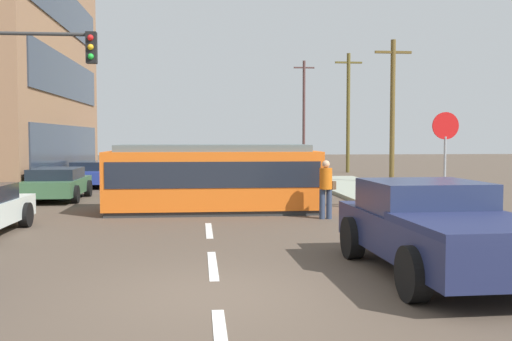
{
  "coord_description": "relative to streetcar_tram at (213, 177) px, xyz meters",
  "views": [
    {
      "loc": [
        -0.24,
        -8.54,
        2.31
      ],
      "look_at": [
        1.39,
        8.19,
        1.37
      ],
      "focal_mm": 41.22,
      "sensor_mm": 36.0,
      "label": 1
    }
  ],
  "objects": [
    {
      "name": "ground_plane",
      "position": [
        -0.2,
        0.29,
        -1.08
      ],
      "size": [
        120.0,
        120.0,
        0.0
      ],
      "primitive_type": "plane",
      "color": "brown"
    },
    {
      "name": "pickup_truck_parked",
      "position": [
        3.51,
        -8.8,
        -0.28
      ],
      "size": [
        2.38,
        5.05,
        1.55
      ],
      "color": "#1F264C",
      "rests_on": "ground"
    },
    {
      "name": "lane_stripe_2",
      "position": [
        -0.2,
        -3.71,
        -1.08
      ],
      "size": [
        0.16,
        2.4,
        0.01
      ],
      "primitive_type": "cube",
      "color": "silver",
      "rests_on": "ground"
    },
    {
      "name": "utility_pole_mid",
      "position": [
        8.91,
        9.49,
        2.6
      ],
      "size": [
        1.8,
        0.24,
        7.01
      ],
      "color": "brown",
      "rests_on": "ground"
    },
    {
      "name": "streetcar_tram",
      "position": [
        0.0,
        0.0,
        0.0
      ],
      "size": [
        6.52,
        2.56,
        2.09
      ],
      "color": "orange",
      "rests_on": "ground"
    },
    {
      "name": "city_bus",
      "position": [
        -1.63,
        8.58,
        0.0
      ],
      "size": [
        2.65,
        5.6,
        1.89
      ],
      "color": "gold",
      "rests_on": "ground"
    },
    {
      "name": "pedestrian_crossing",
      "position": [
        3.15,
        -1.93,
        -0.14
      ],
      "size": [
        0.51,
        0.36,
        1.67
      ],
      "color": "#2F3B55",
      "rests_on": "ground"
    },
    {
      "name": "lane_stripe_0",
      "position": [
        -0.2,
        -11.71,
        -1.08
      ],
      "size": [
        0.16,
        2.4,
        0.01
      ],
      "primitive_type": "cube",
      "color": "silver",
      "rests_on": "ground"
    },
    {
      "name": "utility_pole_far",
      "position": [
        9.38,
        19.83,
        3.01
      ],
      "size": [
        1.8,
        0.24,
        7.83
      ],
      "color": "brown",
      "rests_on": "ground"
    },
    {
      "name": "stop_sign",
      "position": [
        6.4,
        -2.47,
        1.11
      ],
      "size": [
        0.76,
        0.07,
        2.88
      ],
      "color": "gray",
      "rests_on": "sidewalk_curb_right"
    },
    {
      "name": "utility_pole_distant",
      "position": [
        8.65,
        32.22,
        3.57
      ],
      "size": [
        1.8,
        0.24,
        8.94
      ],
      "color": "#4F3433",
      "rests_on": "ground"
    },
    {
      "name": "lane_stripe_1",
      "position": [
        -0.2,
        -7.71,
        -1.08
      ],
      "size": [
        0.16,
        2.4,
        0.01
      ],
      "primitive_type": "cube",
      "color": "silver",
      "rests_on": "ground"
    },
    {
      "name": "lane_stripe_4",
      "position": [
        -0.2,
        12.0,
        -1.08
      ],
      "size": [
        0.16,
        2.4,
        0.01
      ],
      "primitive_type": "cube",
      "color": "silver",
      "rests_on": "ground"
    },
    {
      "name": "sidewalk_curb_right",
      "position": [
        6.6,
        -3.71,
        -1.01
      ],
      "size": [
        3.2,
        36.0,
        0.14
      ],
      "primitive_type": "cube",
      "color": "#979E8C",
      "rests_on": "ground"
    },
    {
      "name": "parked_sedan_far",
      "position": [
        -5.66,
        3.96,
        -0.46
      ],
      "size": [
        2.01,
        4.09,
        1.19
      ],
      "color": "#3C6642",
      "rests_on": "ground"
    },
    {
      "name": "parked_sedan_furthest",
      "position": [
        -5.41,
        10.06,
        -0.46
      ],
      "size": [
        2.06,
        4.38,
        1.19
      ],
      "color": "#273A96",
      "rests_on": "ground"
    },
    {
      "name": "lane_stripe_3",
      "position": [
        -0.2,
        6.0,
        -1.08
      ],
      "size": [
        0.16,
        2.4,
        0.01
      ],
      "primitive_type": "cube",
      "color": "silver",
      "rests_on": "ground"
    },
    {
      "name": "traffic_light_mast",
      "position": [
        -5.05,
        -1.94,
        2.63
      ],
      "size": [
        3.18,
        0.33,
        5.28
      ],
      "color": "#333333",
      "rests_on": "ground"
    }
  ]
}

